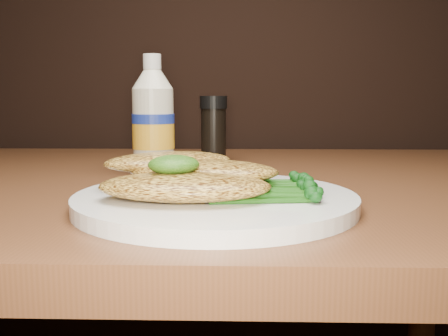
{
  "coord_description": "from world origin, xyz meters",
  "views": [
    {
      "loc": [
        0.12,
        0.32,
        0.86
      ],
      "look_at": [
        0.11,
        0.86,
        0.79
      ],
      "focal_mm": 39.77,
      "sensor_mm": 36.0,
      "label": 1
    }
  ],
  "objects": [
    {
      "name": "pepper_grinder",
      "position": [
        0.08,
        1.21,
        0.81
      ],
      "size": [
        0.06,
        0.06,
        0.12
      ],
      "primitive_type": null,
      "rotation": [
        0.0,
        0.0,
        0.22
      ],
      "color": "black",
      "rests_on": "dining_table"
    },
    {
      "name": "chicken_front",
      "position": [
        0.07,
        0.8,
        0.78
      ],
      "size": [
        0.17,
        0.09,
        0.03
      ],
      "primitive_type": "ellipsoid",
      "rotation": [
        0.0,
        0.0,
        -0.01
      ],
      "color": "gold",
      "rests_on": "plate"
    },
    {
      "name": "chicken_back",
      "position": [
        0.05,
        0.88,
        0.79
      ],
      "size": [
        0.16,
        0.12,
        0.02
      ],
      "primitive_type": "ellipsoid",
      "rotation": [
        0.0,
        0.0,
        0.39
      ],
      "color": "gold",
      "rests_on": "plate"
    },
    {
      "name": "plate",
      "position": [
        0.1,
        0.83,
        0.76
      ],
      "size": [
        0.3,
        0.3,
        0.02
      ],
      "primitive_type": "cylinder",
      "color": "white",
      "rests_on": "dining_table"
    },
    {
      "name": "mayo_bottle",
      "position": [
        -0.0,
        1.07,
        0.84
      ],
      "size": [
        0.06,
        0.06,
        0.18
      ],
      "primitive_type": null,
      "rotation": [
        0.0,
        0.0,
        -0.0
      ],
      "color": "beige",
      "rests_on": "dining_table"
    },
    {
      "name": "broccolini_bundle",
      "position": [
        0.15,
        0.83,
        0.78
      ],
      "size": [
        0.18,
        0.15,
        0.02
      ],
      "primitive_type": null,
      "rotation": [
        0.0,
        0.0,
        -0.33
      ],
      "color": "#1A4D10",
      "rests_on": "plate"
    },
    {
      "name": "chicken_mid",
      "position": [
        0.09,
        0.85,
        0.79
      ],
      "size": [
        0.17,
        0.1,
        0.03
      ],
      "primitive_type": "ellipsoid",
      "rotation": [
        0.0,
        0.0,
        -0.13
      ],
      "color": "gold",
      "rests_on": "plate"
    },
    {
      "name": "pesto_front",
      "position": [
        0.06,
        0.81,
        0.8
      ],
      "size": [
        0.06,
        0.06,
        0.02
      ],
      "primitive_type": "ellipsoid",
      "rotation": [
        0.0,
        0.0,
        0.33
      ],
      "color": "#0C3908",
      "rests_on": "chicken_front"
    }
  ]
}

